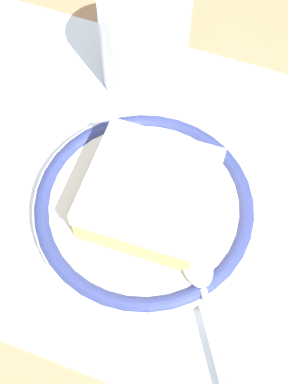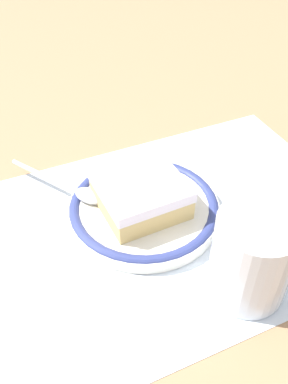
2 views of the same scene
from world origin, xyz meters
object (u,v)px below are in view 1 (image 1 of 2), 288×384
Objects in this scene: spoon at (203,288)px; cup at (144,46)px; plate at (144,207)px; cake_slice at (149,194)px.

cup reaches higher than spoon.
plate is 1.91× the size of cup.
plate is 0.03m from cake_slice.
cake_slice reaches higher than plate.
spoon is at bearing -58.41° from cup.
cake_slice is at bearing 139.70° from spoon.
cup is (-0.05, 0.13, 0.03)m from plate.
spoon is 1.40× the size of cup.
plate is 0.15m from cup.
cup is (-0.05, 0.13, 0.00)m from cake_slice.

